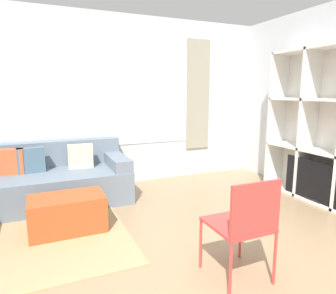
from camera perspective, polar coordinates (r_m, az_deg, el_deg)
The scene contains 7 objects.
wall_back at distance 4.87m, azimuth -12.53°, elevation 8.45°, with size 6.76×0.11×2.70m.
wall_right at distance 4.86m, azimuth 27.26°, elevation 7.48°, with size 0.07×4.51×2.70m, color silver.
area_rug at distance 3.64m, azimuth -28.43°, elevation -15.20°, with size 2.40×2.05×0.01m, color tan.
shelving_unit at distance 4.55m, azimuth 28.26°, elevation 2.67°, with size 0.37×1.88×2.10m.
couch_main at distance 4.42m, azimuth -21.27°, elevation -6.11°, with size 2.03×0.97×0.80m.
ottoman at distance 3.51m, azimuth -18.61°, elevation -11.93°, with size 0.79×0.47×0.40m.
folding_chair at distance 2.46m, azimuth 14.34°, elevation -13.49°, with size 0.44×0.46×0.86m.
Camera 1 is at (-0.94, -1.43, 1.50)m, focal length 32.00 mm.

